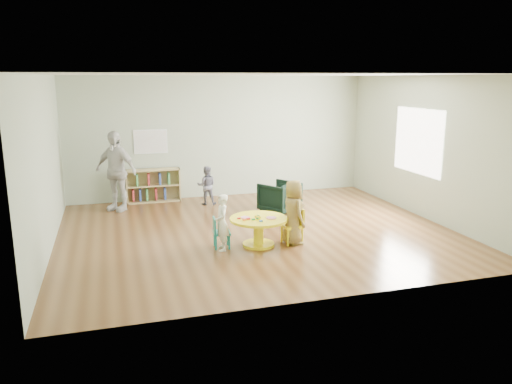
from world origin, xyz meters
TOP-DOWN VIEW (x-y plane):
  - room at (0.01, 0.00)m, footprint 7.10×7.00m
  - activity_table at (-0.19, -0.76)m, footprint 0.96×0.96m
  - kid_chair_left at (-0.84, -0.68)m, footprint 0.30×0.30m
  - kid_chair_right at (0.43, -0.79)m, footprint 0.35×0.35m
  - bookshelf at (-1.61, 2.86)m, footprint 1.20×0.30m
  - alphabet_poster at (-1.60, 2.98)m, footprint 0.74×0.01m
  - armchair at (0.84, 1.17)m, footprint 0.95×0.96m
  - child_left at (-0.82, -0.80)m, footprint 0.24×0.35m
  - child_right at (0.39, -0.83)m, footprint 0.41×0.58m
  - toddler at (-0.49, 2.23)m, footprint 0.48×0.41m
  - adult_caretaker at (-2.40, 2.30)m, footprint 1.03×0.94m

SIDE VIEW (x-z plane):
  - kid_chair_left at x=-0.84m, z-range 0.02..0.53m
  - armchair at x=0.84m, z-range 0.00..0.64m
  - kid_chair_right at x=0.43m, z-range 0.02..0.63m
  - activity_table at x=-0.19m, z-range 0.07..0.59m
  - bookshelf at x=-1.61m, z-range -0.01..0.74m
  - toddler at x=-0.49m, z-range 0.00..0.86m
  - child_left at x=-0.82m, z-range 0.00..0.93m
  - child_right at x=0.39m, z-range 0.00..1.10m
  - adult_caretaker at x=-2.40m, z-range 0.00..1.69m
  - alphabet_poster at x=-1.60m, z-range 1.08..1.62m
  - room at x=0.01m, z-range 0.49..3.29m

